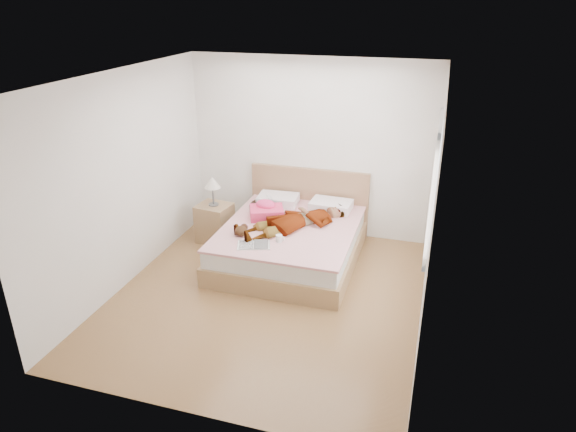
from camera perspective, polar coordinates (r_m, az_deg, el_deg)
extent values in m
plane|color=#503219|center=(6.31, -2.25, -8.81)|extent=(4.00, 4.00, 0.00)
imported|color=white|center=(6.85, 0.85, -0.15)|extent=(1.58, 1.64, 0.23)
ellipsoid|color=black|center=(7.43, -2.43, 1.20)|extent=(0.64, 0.72, 0.09)
cube|color=silver|center=(7.31, -2.06, 2.09)|extent=(0.11, 0.10, 0.06)
plane|color=white|center=(5.39, -2.69, 15.23)|extent=(4.00, 4.00, 0.00)
plane|color=silver|center=(7.54, 2.53, 7.54)|extent=(3.60, 0.00, 3.60)
plane|color=silver|center=(4.08, -11.70, -7.61)|extent=(3.60, 0.00, 3.60)
plane|color=silver|center=(6.51, -17.64, 3.80)|extent=(0.00, 4.00, 4.00)
plane|color=silver|center=(5.45, 15.76, 0.19)|extent=(0.00, 4.00, 4.00)
cube|color=white|center=(5.65, 15.85, 3.23)|extent=(0.02, 1.10, 1.30)
cube|color=silver|center=(5.11, 15.61, 1.09)|extent=(0.04, 0.06, 1.42)
cube|color=silver|center=(6.20, 16.05, 5.00)|extent=(0.04, 0.06, 1.42)
cube|color=silver|center=(5.92, 15.13, -2.95)|extent=(0.04, 1.22, 0.06)
cube|color=silver|center=(5.47, 16.64, 9.93)|extent=(0.04, 1.22, 0.06)
cube|color=silver|center=(5.65, 15.81, 3.24)|extent=(0.03, 0.04, 1.30)
cube|color=olive|center=(7.03, 0.23, -3.95)|extent=(1.78, 2.08, 0.26)
cube|color=silver|center=(6.93, 0.24, -2.19)|extent=(1.70, 2.00, 0.22)
cube|color=silver|center=(6.87, 0.24, -1.25)|extent=(1.74, 2.04, 0.03)
cube|color=brown|center=(7.77, 2.36, 1.78)|extent=(1.80, 0.07, 1.00)
cube|color=white|center=(7.58, -1.11, 1.85)|extent=(0.61, 0.44, 0.13)
cube|color=white|center=(7.39, 4.80, 1.19)|extent=(0.60, 0.43, 0.13)
cube|color=#F2416C|center=(7.11, -2.38, 0.38)|extent=(0.56, 0.51, 0.15)
ellipsoid|color=#FF4581|center=(7.13, -2.51, 1.29)|extent=(0.28, 0.21, 0.14)
cube|color=white|center=(6.36, -3.84, -3.24)|extent=(0.46, 0.37, 0.01)
cube|color=white|center=(6.37, -4.76, -3.17)|extent=(0.27, 0.31, 0.02)
cube|color=#262626|center=(6.36, -2.92, -3.15)|extent=(0.27, 0.31, 0.02)
cylinder|color=white|center=(6.43, -1.01, -2.50)|extent=(0.09, 0.09, 0.09)
torus|color=white|center=(6.41, -0.65, -2.54)|extent=(0.07, 0.01, 0.07)
cylinder|color=black|center=(6.41, -1.02, -2.20)|extent=(0.07, 0.07, 0.00)
ellipsoid|color=black|center=(6.61, -5.26, -1.65)|extent=(0.17, 0.19, 0.13)
ellipsoid|color=#F5EBCC|center=(6.59, -5.33, -1.62)|extent=(0.09, 0.10, 0.06)
sphere|color=black|center=(6.68, -4.89, -1.25)|extent=(0.10, 0.10, 0.10)
sphere|color=#F49FC0|center=(6.71, -5.05, -0.95)|extent=(0.04, 0.04, 0.04)
sphere|color=#EF9CC4|center=(6.68, -4.52, -1.04)|extent=(0.04, 0.04, 0.04)
ellipsoid|color=black|center=(6.61, -5.84, -1.95)|extent=(0.04, 0.06, 0.03)
ellipsoid|color=black|center=(6.56, -4.98, -2.11)|extent=(0.04, 0.06, 0.03)
cube|color=#88603E|center=(7.59, -8.14, -0.76)|extent=(0.51, 0.47, 0.57)
cylinder|color=#535353|center=(7.48, -8.26, 1.28)|extent=(0.16, 0.16, 0.02)
cylinder|color=#505050|center=(7.42, -8.33, 2.31)|extent=(0.03, 0.03, 0.29)
cone|color=beige|center=(7.36, -8.42, 3.73)|extent=(0.25, 0.25, 0.16)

